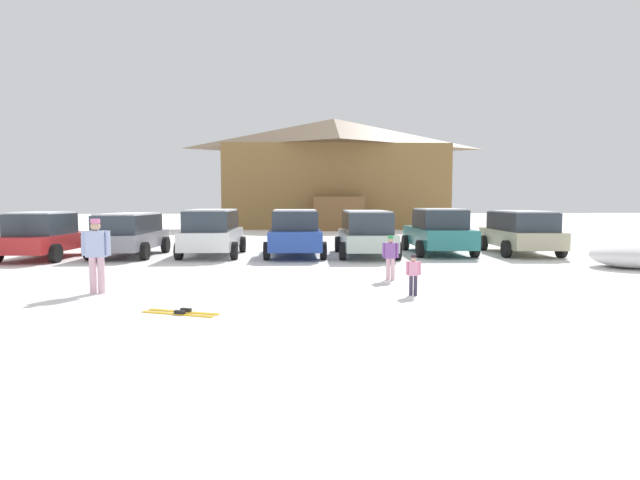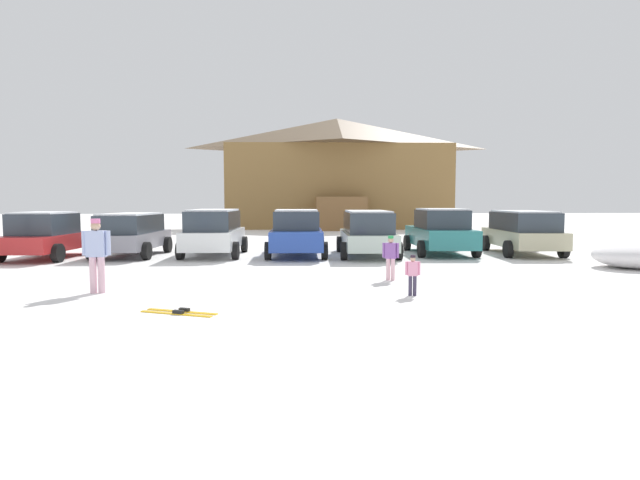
# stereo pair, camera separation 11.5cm
# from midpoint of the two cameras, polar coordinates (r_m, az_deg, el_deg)

# --- Properties ---
(ground) EXTENTS (160.00, 160.00, 0.00)m
(ground) POSITION_cam_midpoint_polar(r_m,az_deg,el_deg) (7.27, -4.75, -11.95)
(ground) COLOR white
(ski_lodge) EXTENTS (17.88, 11.49, 8.78)m
(ski_lodge) POSITION_cam_midpoint_polar(r_m,az_deg,el_deg) (41.05, 2.02, 7.73)
(ski_lodge) COLOR olive
(ski_lodge) RESTS_ON ground
(parked_red_sedan) EXTENTS (2.38, 4.14, 1.68)m
(parked_red_sedan) POSITION_cam_midpoint_polar(r_m,az_deg,el_deg) (20.43, -28.66, 0.48)
(parked_red_sedan) COLOR #AE2425
(parked_red_sedan) RESTS_ON ground
(parked_grey_wagon) EXTENTS (2.29, 4.27, 1.62)m
(parked_grey_wagon) POSITION_cam_midpoint_polar(r_m,az_deg,el_deg) (20.00, -20.59, 0.76)
(parked_grey_wagon) COLOR gray
(parked_grey_wagon) RESTS_ON ground
(parked_white_suv) EXTENTS (2.27, 4.33, 1.76)m
(parked_white_suv) POSITION_cam_midpoint_polar(r_m,az_deg,el_deg) (19.27, -11.84, 1.01)
(parked_white_suv) COLOR silver
(parked_white_suv) RESTS_ON ground
(parked_blue_hatchback) EXTENTS (2.31, 4.59, 1.75)m
(parked_blue_hatchback) POSITION_cam_midpoint_polar(r_m,az_deg,el_deg) (18.90, -2.52, 0.85)
(parked_blue_hatchback) COLOR #2545A3
(parked_blue_hatchback) RESTS_ON ground
(parked_silver_wagon) EXTENTS (2.32, 4.79, 1.71)m
(parked_silver_wagon) POSITION_cam_midpoint_polar(r_m,az_deg,el_deg) (18.92, 5.57, 0.97)
(parked_silver_wagon) COLOR #B3C6BA
(parked_silver_wagon) RESTS_ON ground
(parked_teal_hatchback) EXTENTS (2.41, 4.57, 1.78)m
(parked_teal_hatchback) POSITION_cam_midpoint_polar(r_m,az_deg,el_deg) (20.11, 13.72, 0.97)
(parked_teal_hatchback) COLOR #277575
(parked_teal_hatchback) RESTS_ON ground
(parked_beige_suv) EXTENTS (2.51, 4.54, 1.70)m
(parked_beige_suv) POSITION_cam_midpoint_polar(r_m,az_deg,el_deg) (21.01, 22.29, 0.97)
(parked_beige_suv) COLOR #B0AB89
(parked_beige_suv) RESTS_ON ground
(skier_child_in_pink_snowsuit) EXTENTS (0.33, 0.16, 0.89)m
(skier_child_in_pink_snowsuit) POSITION_cam_midpoint_polar(r_m,az_deg,el_deg) (11.04, 10.84, -3.70)
(skier_child_in_pink_snowsuit) COLOR #3A324B
(skier_child_in_pink_snowsuit) RESTS_ON ground
(skier_adult_in_blue_parka) EXTENTS (0.62, 0.25, 1.67)m
(skier_adult_in_blue_parka) POSITION_cam_midpoint_polar(r_m,az_deg,el_deg) (12.17, -23.93, -1.18)
(skier_adult_in_blue_parka) COLOR beige
(skier_adult_in_blue_parka) RESTS_ON ground
(skier_child_in_purple_jacket) EXTENTS (0.41, 0.26, 1.16)m
(skier_child_in_purple_jacket) POSITION_cam_midpoint_polar(r_m,az_deg,el_deg) (13.11, 8.32, -1.72)
(skier_child_in_purple_jacket) COLOR beige
(skier_child_in_purple_jacket) RESTS_ON ground
(pair_of_skis) EXTENTS (1.47, 0.81, 0.08)m
(pair_of_skis) POSITION_cam_midpoint_polar(r_m,az_deg,el_deg) (9.58, -15.42, -7.96)
(pair_of_skis) COLOR yellow
(pair_of_skis) RESTS_ON ground
(plowed_snow_pile) EXTENTS (2.61, 2.08, 0.79)m
(plowed_snow_pile) POSITION_cam_midpoint_polar(r_m,az_deg,el_deg) (18.25, 32.56, -1.49)
(plowed_snow_pile) COLOR white
(plowed_snow_pile) RESTS_ON ground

